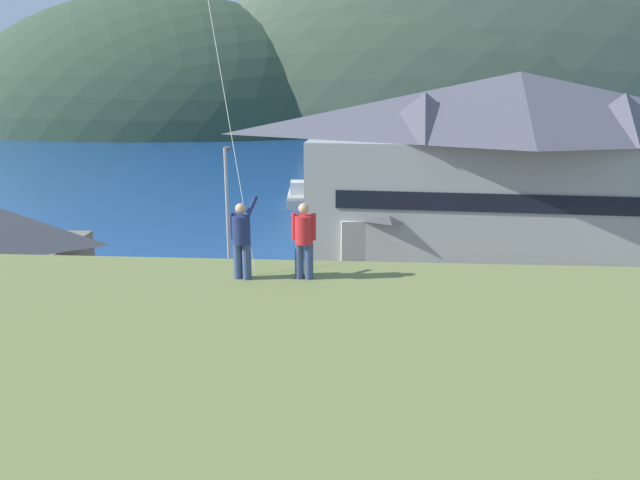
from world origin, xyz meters
name	(u,v)px	position (x,y,z in m)	size (l,w,h in m)	color
ground_plane	(320,413)	(0.00, 0.00, 0.00)	(600.00, 600.00, 0.00)	#66604C
parking_lot_pad	(328,350)	(0.00, 5.00, 0.05)	(40.00, 20.00, 0.10)	gray
bay_water	(353,165)	(0.00, 60.00, 0.01)	(360.00, 84.00, 0.03)	navy
far_hill_west_ridge	(162,128)	(-41.48, 111.92, 0.00)	(86.71, 56.22, 54.23)	#334733
far_hill_east_peak	(478,129)	(24.92, 114.35, 0.00)	(128.57, 52.96, 74.47)	#3D4C38
far_hill_center_saddle	(530,130)	(35.16, 112.83, 0.00)	(142.68, 48.20, 90.62)	#42513D
harbor_lodge	(514,159)	(11.01, 21.51, 6.11)	(28.08, 11.80, 11.53)	#999E99
storage_shed_waterside	(381,222)	(2.58, 19.91, 2.18)	(6.83, 5.57, 4.19)	beige
wharf_dock	(332,207)	(-1.27, 32.83, 0.35)	(3.20, 11.34, 0.70)	#70604C
moored_boat_wharfside	(298,196)	(-4.46, 35.42, 0.72)	(2.18, 5.66, 2.16)	#A8A399
moored_boat_outer_mooring	(371,211)	(2.04, 29.77, 0.72)	(2.68, 6.40, 2.16)	silver
parked_car_mid_row_far	(534,324)	(8.75, 6.03, 1.06)	(4.30, 2.25, 1.82)	slate
parked_car_front_row_end	(311,386)	(-0.28, -0.03, 1.06)	(4.31, 2.27, 1.82)	silver
parked_car_back_row_right	(179,314)	(-6.69, 6.08, 1.06)	(4.30, 2.26, 1.82)	#B28923
parked_car_front_row_red	(308,322)	(-0.90, 5.61, 1.06)	(4.31, 2.28, 1.82)	#236633
parked_car_back_row_left	(407,309)	(3.44, 7.41, 1.06)	(4.28, 2.22, 1.82)	red
parking_light_pole	(228,216)	(-5.34, 10.55, 4.57)	(0.24, 0.78, 7.85)	#ADADB2
person_kite_flyer	(242,238)	(-1.31, -6.10, 7.91)	(0.61, 0.61, 1.86)	#384770
person_companion	(304,239)	(0.07, -6.01, 7.90)	(0.55, 0.40, 1.74)	#384770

